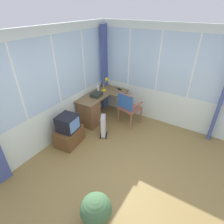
# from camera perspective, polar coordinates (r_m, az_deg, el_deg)

# --- Properties ---
(ground) EXTENTS (5.54, 5.10, 0.06)m
(ground) POSITION_cam_1_polar(r_m,az_deg,el_deg) (3.71, 5.05, -20.74)
(ground) COLOR olive
(north_window_panel) EXTENTS (4.54, 0.07, 2.55)m
(north_window_panel) POSITION_cam_1_polar(r_m,az_deg,el_deg) (4.02, -21.41, 5.28)
(north_window_panel) COLOR silver
(north_window_panel) RESTS_ON ground
(east_window_panel) EXTENTS (0.07, 4.10, 2.55)m
(east_window_panel) POSITION_cam_1_polar(r_m,az_deg,el_deg) (4.78, 18.83, 9.76)
(east_window_panel) COLOR silver
(east_window_panel) RESTS_ON ground
(curtain_corner) EXTENTS (0.28, 0.09, 2.45)m
(curtain_corner) POSITION_cam_1_polar(r_m,az_deg,el_deg) (5.42, -2.24, 13.24)
(curtain_corner) COLOR #44538E
(curtain_corner) RESTS_ON ground
(curtain_east_far) EXTENTS (0.28, 0.08, 2.45)m
(curtain_east_far) POSITION_cam_1_polar(r_m,az_deg,el_deg) (4.63, 31.89, 5.25)
(curtain_east_far) COLOR #44538E
(curtain_east_far) RESTS_ON ground
(desk) EXTENTS (1.42, 0.86, 0.74)m
(desk) POSITION_cam_1_polar(r_m,az_deg,el_deg) (4.89, -6.71, 0.41)
(desk) COLOR brown
(desk) RESTS_ON ground
(desk_lamp) EXTENTS (0.23, 0.20, 0.37)m
(desk_lamp) POSITION_cam_1_polar(r_m,az_deg,el_deg) (5.17, -1.67, 9.50)
(desk_lamp) COLOR yellow
(desk_lamp) RESTS_ON desk
(tv_remote) EXTENTS (0.10, 0.16, 0.02)m
(tv_remote) POSITION_cam_1_polar(r_m,az_deg,el_deg) (5.28, 2.41, 7.25)
(tv_remote) COLOR black
(tv_remote) RESTS_ON desk
(spray_bottle) EXTENTS (0.06, 0.06, 0.22)m
(spray_bottle) POSITION_cam_1_polar(r_m,az_deg,el_deg) (5.14, -4.47, 7.62)
(spray_bottle) COLOR silver
(spray_bottle) RESTS_ON desk
(paper_tray) EXTENTS (0.32, 0.25, 0.09)m
(paper_tray) POSITION_cam_1_polar(r_m,az_deg,el_deg) (4.88, -4.88, 5.51)
(paper_tray) COLOR #262D25
(paper_tray) RESTS_ON desk
(wooden_armchair) EXTENTS (0.58, 0.58, 0.96)m
(wooden_armchair) POSITION_cam_1_polar(r_m,az_deg,el_deg) (4.72, 4.90, 2.16)
(wooden_armchair) COLOR #985946
(wooden_armchair) RESTS_ON ground
(tv_on_stand) EXTENTS (0.69, 0.51, 0.76)m
(tv_on_stand) POSITION_cam_1_polar(r_m,az_deg,el_deg) (4.32, -13.49, -6.02)
(tv_on_stand) COLOR brown
(tv_on_stand) RESTS_ON ground
(space_heater) EXTENTS (0.33, 0.28, 0.59)m
(space_heater) POSITION_cam_1_polar(r_m,az_deg,el_deg) (4.47, -2.71, -4.28)
(space_heater) COLOR silver
(space_heater) RESTS_ON ground
(potted_plant) EXTENTS (0.47, 0.47, 0.58)m
(potted_plant) POSITION_cam_1_polar(r_m,az_deg,el_deg) (2.97, -5.10, -28.57)
(potted_plant) COLOR #A46037
(potted_plant) RESTS_ON ground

